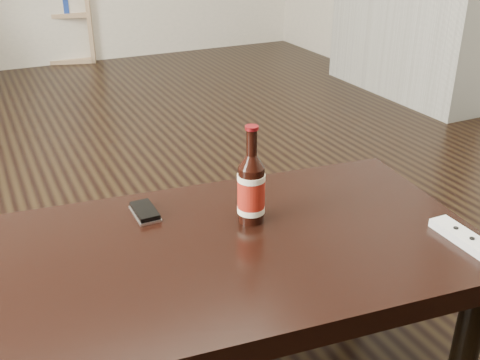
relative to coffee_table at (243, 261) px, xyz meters
name	(u,v)px	position (x,y,z in m)	size (l,w,h in m)	color
floor	(84,280)	(-0.29, 0.62, -0.36)	(5.00, 6.00, 0.01)	black
coffee_table	(243,261)	(0.00, 0.00, 0.00)	(1.17, 0.77, 0.41)	black
beer_bottle	(251,189)	(0.06, 0.08, 0.14)	(0.08, 0.08, 0.25)	black
phone	(145,212)	(-0.17, 0.22, 0.06)	(0.06, 0.11, 0.02)	silver
remote	(465,238)	(0.46, -0.23, 0.07)	(0.06, 0.19, 0.02)	silver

